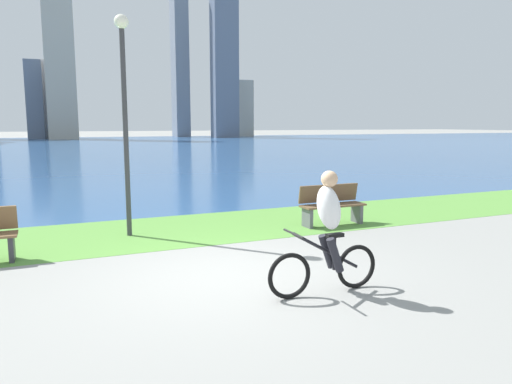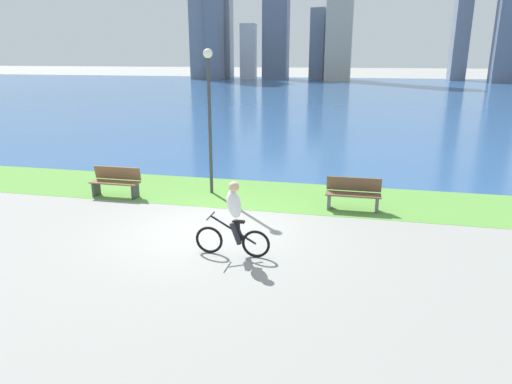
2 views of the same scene
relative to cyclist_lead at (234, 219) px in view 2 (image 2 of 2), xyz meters
name	(u,v)px [view 2 (image 2 of 2)]	position (x,y,z in m)	size (l,w,h in m)	color
ground_plane	(209,232)	(-0.98, 1.21, -0.83)	(300.00, 300.00, 0.00)	gray
grass_strip_bayside	(242,193)	(-0.98, 4.53, -0.83)	(120.00, 3.11, 0.01)	#59933D
bay_water_surface	(329,94)	(-0.98, 43.81, -0.83)	(300.00, 75.43, 0.00)	#2D568C
cyclist_lead	(234,219)	(0.00, 0.00, 0.00)	(1.65, 0.52, 1.65)	black
bench_near_path	(353,194)	(2.42, 3.71, -0.38)	(1.50, 0.47, 0.90)	brown
bench_far_along_path	(116,182)	(-4.64, 3.42, -0.38)	(1.50, 0.47, 0.90)	brown
lamppost_tall	(209,102)	(-1.93, 4.42, 1.96)	(0.28, 0.28, 4.33)	#38383D
city_skyline_far_shore	(337,14)	(-2.33, 73.30, 9.80)	(57.48, 10.49, 27.53)	slate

